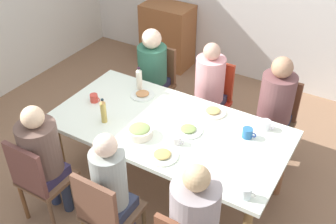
{
  "coord_description": "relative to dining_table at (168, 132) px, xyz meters",
  "views": [
    {
      "loc": [
        1.46,
        -2.44,
        2.91
      ],
      "look_at": [
        0.0,
        0.0,
        0.88
      ],
      "focal_mm": 43.05,
      "sensor_mm": 36.0,
      "label": 1
    }
  ],
  "objects": [
    {
      "name": "ground_plane",
      "position": [
        0.0,
        0.0,
        -0.66
      ],
      "size": [
        6.48,
        6.48,
        0.0
      ],
      "primitive_type": "plane",
      "color": "#8B664B"
    },
    {
      "name": "dining_table",
      "position": [
        0.0,
        0.0,
        0.0
      ],
      "size": [
        2.12,
        1.08,
        0.73
      ],
      "color": "white",
      "rests_on": "ground_plane"
    },
    {
      "name": "chair_0",
      "position": [
        -0.71,
        0.92,
        -0.15
      ],
      "size": [
        0.4,
        0.4,
        0.9
      ],
      "color": "brown",
      "rests_on": "ground_plane"
    },
    {
      "name": "person_0",
      "position": [
        -0.71,
        0.83,
        0.05
      ],
      "size": [
        0.32,
        0.32,
        1.17
      ],
      "color": "navy",
      "rests_on": "ground_plane"
    },
    {
      "name": "person_1",
      "position": [
        0.71,
        -0.83,
        0.09
      ],
      "size": [
        0.33,
        0.33,
        1.25
      ],
      "color": "#373349",
      "rests_on": "ground_plane"
    },
    {
      "name": "chair_2",
      "position": [
        0.71,
        0.92,
        -0.15
      ],
      "size": [
        0.4,
        0.4,
        0.9
      ],
      "color": "brown",
      "rests_on": "ground_plane"
    },
    {
      "name": "person_2",
      "position": [
        0.71,
        0.83,
        0.07
      ],
      "size": [
        0.33,
        0.33,
        1.22
      ],
      "color": "#362C50",
      "rests_on": "ground_plane"
    },
    {
      "name": "chair_3",
      "position": [
        0.0,
        0.92,
        -0.15
      ],
      "size": [
        0.4,
        0.4,
        0.9
      ],
      "color": "#B1281B",
      "rests_on": "ground_plane"
    },
    {
      "name": "person_3",
      "position": [
        -0.0,
        0.83,
        0.04
      ],
      "size": [
        0.3,
        0.3,
        1.18
      ],
      "color": "#332E51",
      "rests_on": "ground_plane"
    },
    {
      "name": "chair_4",
      "position": [
        -0.71,
        -0.92,
        -0.15
      ],
      "size": [
        0.4,
        0.4,
        0.9
      ],
      "color": "brown",
      "rests_on": "ground_plane"
    },
    {
      "name": "person_4",
      "position": [
        -0.71,
        -0.83,
        0.05
      ],
      "size": [
        0.33,
        0.33,
        1.18
      ],
      "color": "navy",
      "rests_on": "ground_plane"
    },
    {
      "name": "chair_5",
      "position": [
        0.0,
        -0.92,
        -0.15
      ],
      "size": [
        0.4,
        0.4,
        0.9
      ],
      "color": "brown",
      "rests_on": "ground_plane"
    },
    {
      "name": "person_5",
      "position": [
        0.0,
        -0.83,
        0.04
      ],
      "size": [
        0.3,
        0.3,
        1.2
      ],
      "color": "#2B3649",
      "rests_on": "ground_plane"
    },
    {
      "name": "plate_0",
      "position": [
        0.17,
        -0.37,
        0.08
      ],
      "size": [
        0.26,
        0.26,
        0.04
      ],
      "color": "silver",
      "rests_on": "dining_table"
    },
    {
      "name": "plate_1",
      "position": [
        0.26,
        0.39,
        0.08
      ],
      "size": [
        0.24,
        0.24,
        0.04
      ],
      "color": "beige",
      "rests_on": "dining_table"
    },
    {
      "name": "plate_2",
      "position": [
        -0.47,
        0.29,
        0.08
      ],
      "size": [
        0.24,
        0.24,
        0.04
      ],
      "color": "white",
      "rests_on": "dining_table"
    },
    {
      "name": "plate_3",
      "position": [
        0.19,
        0.02,
        0.08
      ],
      "size": [
        0.25,
        0.25,
        0.04
      ],
      "color": "white",
      "rests_on": "dining_table"
    },
    {
      "name": "bowl_0",
      "position": [
        -0.14,
        -0.24,
        0.11
      ],
      "size": [
        0.23,
        0.23,
        0.09
      ],
      "color": "beige",
      "rests_on": "dining_table"
    },
    {
      "name": "cup_0",
      "position": [
        0.18,
        -0.17,
        0.1
      ],
      "size": [
        0.12,
        0.08,
        0.07
      ],
      "color": "white",
      "rests_on": "dining_table"
    },
    {
      "name": "cup_1",
      "position": [
        -0.81,
        -0.04,
        0.11
      ],
      "size": [
        0.11,
        0.07,
        0.08
      ],
      "color": "#D24437",
      "rests_on": "dining_table"
    },
    {
      "name": "cup_2",
      "position": [
        0.66,
        0.21,
        0.11
      ],
      "size": [
        0.12,
        0.09,
        0.09
      ],
      "color": "#29639A",
      "rests_on": "dining_table"
    },
    {
      "name": "cup_3",
      "position": [
        0.91,
        -0.44,
        0.12
      ],
      "size": [
        0.12,
        0.09,
        0.1
      ],
      "color": "white",
      "rests_on": "dining_table"
    },
    {
      "name": "cup_4",
      "position": [
        0.76,
        0.4,
        0.11
      ],
      "size": [
        0.13,
        0.09,
        0.08
      ],
      "color": "white",
      "rests_on": "dining_table"
    },
    {
      "name": "bottle_0",
      "position": [
        -0.55,
        0.36,
        0.19
      ],
      "size": [
        0.06,
        0.06,
        0.26
      ],
      "color": "silver",
      "rests_on": "dining_table"
    },
    {
      "name": "bottle_1",
      "position": [
        -0.52,
        -0.24,
        0.18
      ],
      "size": [
        0.05,
        0.05,
        0.24
      ],
      "color": "tan",
      "rests_on": "dining_table"
    },
    {
      "name": "side_cabinet",
      "position": [
        -1.29,
        2.14,
        -0.21
      ],
      "size": [
        0.7,
        0.44,
        0.9
      ],
      "primitive_type": "cube",
      "color": "brown",
      "rests_on": "ground_plane"
    }
  ]
}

